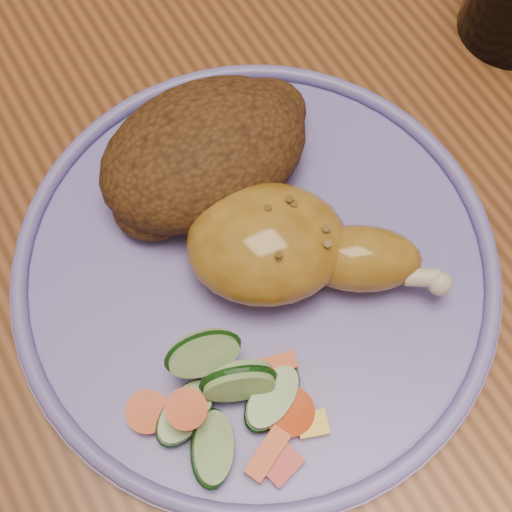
{
  "coord_description": "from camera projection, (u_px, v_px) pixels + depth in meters",
  "views": [
    {
      "loc": [
        -0.12,
        -0.2,
        1.15
      ],
      "look_at": [
        -0.04,
        -0.06,
        0.78
      ],
      "focal_mm": 50.0,
      "sensor_mm": 36.0,
      "label": 1
    }
  ],
  "objects": [
    {
      "name": "ground",
      "position": [
        256.0,
        402.0,
        1.15
      ],
      "size": [
        4.0,
        4.0,
        0.0
      ],
      "primitive_type": "plane",
      "color": "#542F1C",
      "rests_on": "ground"
    },
    {
      "name": "dining_table",
      "position": [
        255.0,
        224.0,
        0.54
      ],
      "size": [
        0.9,
        1.4,
        0.75
      ],
      "color": "brown",
      "rests_on": "ground"
    },
    {
      "name": "plate",
      "position": [
        256.0,
        270.0,
        0.43
      ],
      "size": [
        0.29,
        0.29,
        0.01
      ],
      "primitive_type": "cylinder",
      "color": "#6F62B7",
      "rests_on": "dining_table"
    },
    {
      "name": "plate_rim",
      "position": [
        256.0,
        263.0,
        0.42
      ],
      "size": [
        0.29,
        0.29,
        0.01
      ],
      "primitive_type": "torus",
      "color": "#6F62B7",
      "rests_on": "plate"
    },
    {
      "name": "chicken_leg",
      "position": [
        290.0,
        247.0,
        0.4
      ],
      "size": [
        0.14,
        0.13,
        0.05
      ],
      "color": "#AE7B24",
      "rests_on": "plate"
    },
    {
      "name": "rice_pilaf",
      "position": [
        208.0,
        152.0,
        0.43
      ],
      "size": [
        0.14,
        0.1,
        0.06
      ],
      "color": "#4E2C13",
      "rests_on": "plate"
    },
    {
      "name": "vegetable_pile",
      "position": [
        230.0,
        404.0,
        0.38
      ],
      "size": [
        0.1,
        0.1,
        0.05
      ],
      "color": "#A50A05",
      "rests_on": "plate"
    }
  ]
}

